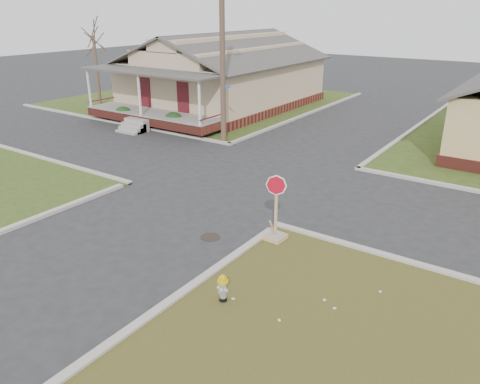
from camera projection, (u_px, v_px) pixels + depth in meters
The scene contains 11 objects.
ground at pixel (170, 216), 16.53m from camera, with size 120.00×120.00×0.00m, color #28282A.
verge_far_left at pixel (202, 99), 37.16m from camera, with size 19.00×19.00×0.05m, color #314318.
curbs at pixel (248, 176), 20.36m from camera, with size 80.00×40.00×0.12m, color #ACA59B, non-canonical shape.
manhole at pixel (210, 237), 14.99m from camera, with size 0.64×0.64×0.01m, color black.
corner_house at pixel (223, 75), 33.74m from camera, with size 10.10×15.50×5.30m.
utility_pole at pixel (222, 54), 23.84m from camera, with size 1.80×0.28×9.00m.
tree_far_left at pixel (97, 71), 34.28m from camera, with size 0.22×0.22×4.90m, color #49372A.
fire_hydrant at pixel (223, 286), 11.53m from camera, with size 0.28×0.28×0.74m.
stop_sign at pixel (275, 226), 14.60m from camera, with size 0.61×0.60×2.15m.
hedge_left at pixel (124, 114), 29.49m from camera, with size 1.36×1.11×1.04m, color #133312.
hedge_right at pixel (174, 121), 27.80m from camera, with size 1.38×1.13×1.05m, color #133312.
Camera 1 is at (10.58, -11.00, 6.88)m, focal length 35.00 mm.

